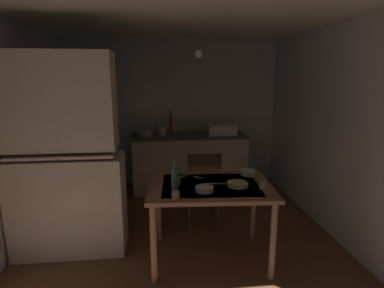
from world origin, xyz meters
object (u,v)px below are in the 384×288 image
(hutch_cabinet, at_px, (66,163))
(chair_far_side, at_px, (203,189))
(sink_basin, at_px, (221,129))
(serving_bowl_wide, at_px, (248,172))
(teacup_mint, at_px, (176,195))
(mixing_bowl_counter, at_px, (145,133))
(hand_pump, at_px, (171,124))
(dining_table, at_px, (210,194))
(glass_bottle, at_px, (175,178))

(hutch_cabinet, xyz_separation_m, chair_far_side, (1.43, 0.33, -0.46))
(sink_basin, relative_size, chair_far_side, 0.47)
(sink_basin, relative_size, serving_bowl_wide, 2.88)
(teacup_mint, bearing_deg, mixing_bowl_counter, 98.52)
(hand_pump, bearing_deg, dining_table, -81.90)
(serving_bowl_wide, distance_m, teacup_mint, 0.96)
(chair_far_side, relative_size, teacup_mint, 14.00)
(chair_far_side, distance_m, serving_bowl_wide, 0.66)
(dining_table, xyz_separation_m, glass_bottle, (-0.34, -0.09, 0.21))
(dining_table, bearing_deg, sink_basin, 75.38)
(serving_bowl_wide, bearing_deg, hand_pump, 112.61)
(sink_basin, xyz_separation_m, chair_far_side, (-0.47, -1.29, -0.48))
(hand_pump, xyz_separation_m, mixing_bowl_counter, (-0.39, -0.10, -0.12))
(dining_table, bearing_deg, mixing_bowl_counter, 109.75)
(hand_pump, distance_m, dining_table, 2.03)
(sink_basin, relative_size, teacup_mint, 6.56)
(hand_pump, distance_m, teacup_mint, 2.30)
(mixing_bowl_counter, bearing_deg, chair_far_side, -60.24)
(hand_pump, bearing_deg, glass_bottle, -91.69)
(hand_pump, bearing_deg, serving_bowl_wide, -67.39)
(hand_pump, distance_m, glass_bottle, 2.07)
(dining_table, height_order, teacup_mint, teacup_mint)
(serving_bowl_wide, bearing_deg, chair_far_side, 135.47)
(mixing_bowl_counter, height_order, dining_table, mixing_bowl_counter)
(teacup_mint, xyz_separation_m, glass_bottle, (0.01, 0.21, 0.08))
(hand_pump, xyz_separation_m, teacup_mint, (-0.07, -2.28, -0.25))
(dining_table, bearing_deg, hutch_cabinet, 167.49)
(sink_basin, xyz_separation_m, teacup_mint, (-0.85, -2.24, -0.16))
(sink_basin, xyz_separation_m, serving_bowl_wide, (-0.06, -1.69, -0.16))
(chair_far_side, bearing_deg, teacup_mint, -111.88)
(teacup_mint, bearing_deg, glass_bottle, 88.34)
(mixing_bowl_counter, distance_m, serving_bowl_wide, 1.99)
(sink_basin, bearing_deg, serving_bowl_wide, -92.14)
(sink_basin, bearing_deg, teacup_mint, -110.89)
(hand_pump, bearing_deg, teacup_mint, -91.68)
(chair_far_side, xyz_separation_m, serving_bowl_wide, (0.41, -0.40, 0.32))
(sink_basin, distance_m, teacup_mint, 2.40)
(dining_table, bearing_deg, glass_bottle, -165.55)
(glass_bottle, bearing_deg, chair_far_side, 62.95)
(mixing_bowl_counter, xyz_separation_m, chair_far_side, (0.71, -1.24, -0.45))
(sink_basin, distance_m, chair_far_side, 1.45)
(dining_table, distance_m, glass_bottle, 0.41)
(chair_far_side, xyz_separation_m, glass_bottle, (-0.37, -0.73, 0.40))
(glass_bottle, bearing_deg, serving_bowl_wide, 22.86)
(chair_far_side, bearing_deg, sink_basin, 69.85)
(sink_basin, bearing_deg, glass_bottle, -112.73)
(hutch_cabinet, bearing_deg, teacup_mint, -30.25)
(dining_table, distance_m, serving_bowl_wide, 0.52)
(dining_table, bearing_deg, serving_bowl_wide, 28.76)
(hand_pump, distance_m, chair_far_side, 1.48)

